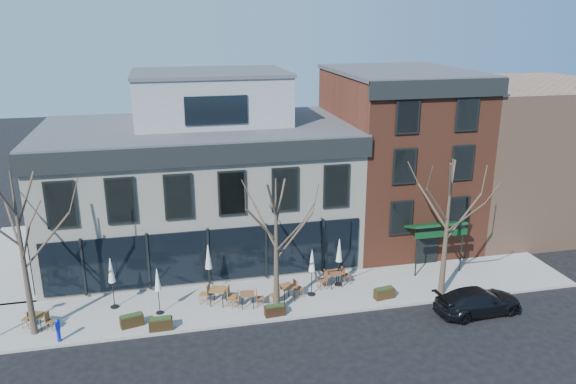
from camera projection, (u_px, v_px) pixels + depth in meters
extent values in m
plane|color=black|center=(210.00, 287.00, 31.23)|extent=(120.00, 120.00, 0.00)
cube|color=gray|center=(275.00, 297.00, 29.89)|extent=(33.50, 4.70, 0.15)
cube|color=gray|center=(17.00, 260.00, 34.41)|extent=(4.50, 12.00, 0.15)
cube|color=silver|center=(200.00, 192.00, 34.67)|extent=(18.00, 10.00, 8.00)
cube|color=#47474C|center=(196.00, 127.00, 33.44)|extent=(18.30, 10.30, 0.30)
cube|color=black|center=(204.00, 155.00, 28.84)|extent=(18.30, 0.25, 1.10)
cube|color=black|center=(34.00, 143.00, 31.67)|extent=(0.25, 10.30, 1.10)
cube|color=black|center=(208.00, 256.00, 30.60)|extent=(17.20, 0.12, 3.00)
cube|color=black|center=(45.00, 242.00, 32.46)|extent=(0.12, 7.50, 3.00)
cube|color=gray|center=(211.00, 98.00, 34.12)|extent=(9.00, 6.50, 3.00)
cube|color=brown|center=(397.00, 157.00, 36.96)|extent=(8.00, 10.00, 11.00)
cube|color=#47474C|center=(402.00, 71.00, 35.28)|extent=(8.20, 10.20, 0.25)
cube|color=black|center=(440.00, 89.00, 30.66)|extent=(8.20, 0.25, 1.00)
cube|color=black|center=(435.00, 225.00, 32.31)|extent=(3.20, 1.66, 0.67)
cube|color=black|center=(427.00, 246.00, 33.55)|extent=(1.40, 0.10, 2.50)
cube|color=#8C664C|center=(521.00, 153.00, 40.15)|extent=(12.00, 12.00, 10.00)
cone|color=#382B21|center=(23.00, 256.00, 25.22)|extent=(0.34, 0.34, 7.92)
cylinder|color=#382B21|center=(47.00, 241.00, 25.45)|extent=(2.23, 0.50, 2.48)
cylinder|color=#382B21|center=(14.00, 228.00, 25.71)|extent=(1.03, 2.05, 2.14)
cylinder|color=#382B21|center=(26.00, 244.00, 24.13)|extent=(1.03, 2.04, 2.28)
cone|color=#382B21|center=(276.00, 248.00, 27.13)|extent=(0.34, 0.34, 7.04)
cylinder|color=#382B21|center=(294.00, 236.00, 27.33)|extent=(2.00, 0.46, 2.21)
cylinder|color=#382B21|center=(265.00, 225.00, 27.57)|extent=(0.93, 1.84, 1.91)
cylinder|color=#382B21|center=(262.00, 225.00, 26.30)|extent=(1.61, 0.68, 1.97)
cylinder|color=#382B21|center=(288.00, 238.00, 26.16)|extent=(0.93, 1.83, 2.03)
cone|color=#382B21|center=(447.00, 229.00, 28.96)|extent=(0.34, 0.34, 7.48)
cylinder|color=#382B21|center=(464.00, 217.00, 29.18)|extent=(2.12, 0.48, 2.35)
cylinder|color=#382B21|center=(432.00, 206.00, 29.43)|extent=(0.98, 1.94, 2.03)
cylinder|color=#382B21|center=(437.00, 205.00, 28.08)|extent=(1.71, 0.71, 2.09)
cylinder|color=#382B21|center=(465.00, 218.00, 27.94)|extent=(0.98, 1.94, 2.16)
imported|color=black|center=(478.00, 301.00, 28.30)|extent=(4.67, 2.16, 1.32)
cylinder|color=#0D1EB0|center=(59.00, 335.00, 25.66)|extent=(0.18, 0.18, 0.62)
cube|color=#0D1EB0|center=(57.00, 325.00, 25.49)|extent=(0.25, 0.23, 0.45)
cone|color=#0D1EB0|center=(57.00, 320.00, 25.41)|extent=(0.23, 0.23, 0.11)
cube|color=brown|center=(38.00, 315.00, 26.60)|extent=(0.88, 0.88, 0.04)
cylinder|color=black|center=(30.00, 324.00, 26.50)|extent=(0.04, 0.04, 0.70)
cylinder|color=black|center=(41.00, 325.00, 26.42)|extent=(0.04, 0.04, 0.70)
cylinder|color=black|center=(37.00, 318.00, 27.01)|extent=(0.04, 0.04, 0.70)
cylinder|color=black|center=(47.00, 319.00, 26.93)|extent=(0.04, 0.04, 0.70)
cube|color=brown|center=(218.00, 290.00, 28.80)|extent=(1.04, 1.04, 0.05)
cylinder|color=black|center=(211.00, 299.00, 28.67)|extent=(0.05, 0.05, 0.83)
cylinder|color=black|center=(223.00, 300.00, 28.58)|extent=(0.05, 0.05, 0.83)
cylinder|color=black|center=(214.00, 294.00, 29.28)|extent=(0.05, 0.05, 0.83)
cylinder|color=black|center=(226.00, 294.00, 29.18)|extent=(0.05, 0.05, 0.83)
cube|color=brown|center=(247.00, 294.00, 28.59)|extent=(0.77, 0.77, 0.04)
cylinder|color=black|center=(242.00, 303.00, 28.41)|extent=(0.04, 0.04, 0.72)
cylinder|color=black|center=(253.00, 303.00, 28.47)|extent=(0.04, 0.04, 0.72)
cylinder|color=black|center=(242.00, 298.00, 28.94)|extent=(0.04, 0.04, 0.72)
cylinder|color=black|center=(253.00, 297.00, 29.00)|extent=(0.04, 0.04, 0.72)
cube|color=brown|center=(287.00, 286.00, 29.18)|extent=(0.99, 0.99, 0.04)
cylinder|color=black|center=(284.00, 297.00, 28.90)|extent=(0.04, 0.04, 0.81)
cylinder|color=black|center=(295.00, 294.00, 29.20)|extent=(0.04, 0.04, 0.81)
cylinder|color=black|center=(278.00, 293.00, 29.41)|extent=(0.04, 0.04, 0.81)
cylinder|color=black|center=(289.00, 290.00, 29.72)|extent=(0.04, 0.04, 0.81)
cube|color=brown|center=(334.00, 273.00, 30.74)|extent=(0.91, 0.91, 0.04)
cylinder|color=black|center=(332.00, 283.00, 30.47)|extent=(0.04, 0.04, 0.81)
cylinder|color=black|center=(342.00, 281.00, 30.70)|extent=(0.04, 0.04, 0.81)
cylinder|color=black|center=(326.00, 278.00, 31.02)|extent=(0.04, 0.04, 0.81)
cylinder|color=black|center=(337.00, 276.00, 31.25)|extent=(0.04, 0.04, 0.81)
cylinder|color=black|center=(115.00, 307.00, 28.72)|extent=(0.44, 0.44, 0.06)
cylinder|color=black|center=(113.00, 288.00, 28.40)|extent=(0.05, 0.05, 2.19)
cone|color=silver|center=(111.00, 270.00, 28.10)|extent=(0.36, 0.36, 1.29)
cylinder|color=black|center=(160.00, 313.00, 28.16)|extent=(0.39, 0.39, 0.05)
cylinder|color=black|center=(159.00, 296.00, 27.88)|extent=(0.04, 0.04, 1.95)
cone|color=silver|center=(157.00, 280.00, 27.61)|extent=(0.32, 0.32, 1.15)
cylinder|color=black|center=(210.00, 293.00, 30.13)|extent=(0.45, 0.45, 0.06)
cylinder|color=black|center=(209.00, 274.00, 29.80)|extent=(0.05, 0.05, 2.27)
cone|color=beige|center=(208.00, 257.00, 29.49)|extent=(0.37, 0.37, 1.34)
cylinder|color=black|center=(312.00, 294.00, 30.02)|extent=(0.42, 0.42, 0.06)
cylinder|color=black|center=(312.00, 277.00, 29.70)|extent=(0.05, 0.05, 2.12)
cone|color=silver|center=(312.00, 260.00, 29.41)|extent=(0.35, 0.35, 1.25)
cylinder|color=black|center=(338.00, 284.00, 31.11)|extent=(0.44, 0.44, 0.06)
cylinder|color=black|center=(339.00, 267.00, 30.78)|extent=(0.05, 0.05, 2.19)
cone|color=silver|center=(339.00, 250.00, 30.48)|extent=(0.36, 0.36, 1.29)
cube|color=black|center=(132.00, 321.00, 26.94)|extent=(1.16, 0.70, 0.54)
cube|color=#1E3314|center=(131.00, 315.00, 26.85)|extent=(1.03, 0.58, 0.09)
cube|color=black|center=(161.00, 324.00, 26.63)|extent=(1.13, 0.46, 0.56)
cube|color=#1E3314|center=(160.00, 319.00, 26.54)|extent=(1.01, 0.37, 0.09)
cube|color=black|center=(275.00, 311.00, 27.90)|extent=(1.06, 0.49, 0.51)
cube|color=#1E3314|center=(275.00, 306.00, 27.81)|extent=(0.95, 0.40, 0.08)
cube|color=#312210|center=(384.00, 293.00, 29.59)|extent=(1.14, 0.58, 0.54)
cube|color=#1E3314|center=(385.00, 288.00, 29.50)|extent=(1.02, 0.48, 0.09)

